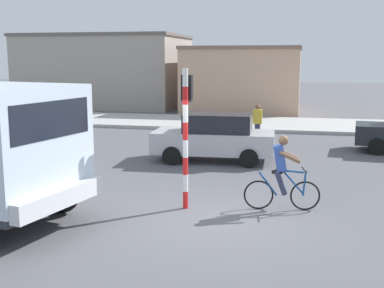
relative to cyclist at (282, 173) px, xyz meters
The scene contains 8 objects.
ground_plane 1.91m from the cyclist, 138.77° to the right, with size 120.00×120.00×0.00m, color #56565B.
sidewalk_far 14.21m from the cyclist, 95.18° to the left, with size 80.00×5.00×0.16m, color #ADADA8.
cyclist is the anchor object (origin of this frame).
traffic_light_pole 2.48m from the cyclist, behind, with size 0.24×0.43×3.20m.
car_red_near 5.56m from the cyclist, 115.63° to the left, with size 4.06×2.00×1.60m.
pedestrian_near_kerb 8.49m from the cyclist, 98.63° to the left, with size 0.34×0.22×1.62m.
building_corner_left 26.11m from the cyclist, 120.42° to the left, with size 10.90×7.95×4.97m.
building_mid_block 21.33m from the cyclist, 98.81° to the left, with size 7.17×7.31×4.09m.
Camera 1 is at (1.63, -9.98, 3.45)m, focal length 46.47 mm.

